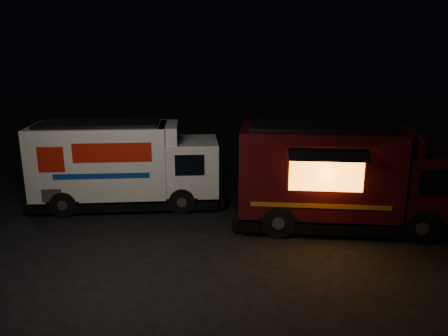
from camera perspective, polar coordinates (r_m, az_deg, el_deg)
ground at (r=14.16m, az=-5.37°, el=-8.35°), size 80.00×80.00×0.00m
white_truck at (r=16.45m, az=-12.49°, el=0.52°), size 7.37×4.57×3.16m
red_truck at (r=14.67m, az=15.73°, el=-1.02°), size 7.61×3.85×3.38m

